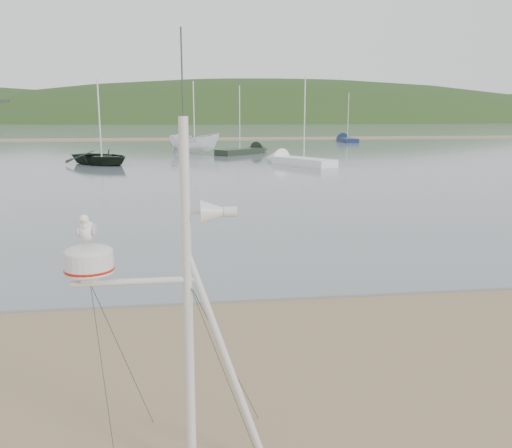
{
  "coord_description": "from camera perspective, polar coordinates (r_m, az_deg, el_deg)",
  "views": [
    {
      "loc": [
        0.71,
        -5.96,
        3.61
      ],
      "look_at": [
        1.66,
        1.0,
        2.16
      ],
      "focal_mm": 38.0,
      "sensor_mm": 36.0,
      "label": 1
    }
  ],
  "objects": [
    {
      "name": "boat_white",
      "position": [
        49.49,
        -6.53,
        10.12
      ],
      "size": [
        2.23,
        2.2,
        4.65
      ],
      "primitive_type": "imported",
      "rotation": [
        0.0,
        0.0,
        1.27
      ],
      "color": "white",
      "rests_on": "water"
    },
    {
      "name": "far_cottages",
      "position": [
        201.97,
        -7.3,
        11.66
      ],
      "size": [
        294.4,
        6.3,
        8.0
      ],
      "color": "silver",
      "rests_on": "ground"
    },
    {
      "name": "hill_ridge",
      "position": [
        242.73,
        -3.58,
        6.1
      ],
      "size": [
        620.0,
        180.0,
        80.0
      ],
      "color": "#1E3415",
      "rests_on": "ground"
    },
    {
      "name": "boat_dark",
      "position": [
        39.49,
        -16.11,
        9.71
      ],
      "size": [
        3.34,
        3.31,
        5.1
      ],
      "primitive_type": "imported",
      "rotation": [
        0.0,
        0.0,
        0.78
      ],
      "color": "black",
      "rests_on": "water"
    },
    {
      "name": "sailboat_blue_far",
      "position": [
        70.64,
        9.25,
        8.8
      ],
      "size": [
        1.88,
        6.63,
        6.54
      ],
      "color": "#132145",
      "rests_on": "ground"
    },
    {
      "name": "sandbar",
      "position": [
        76.04,
        -8.43,
        8.85
      ],
      "size": [
        560.0,
        7.0,
        0.07
      ],
      "primitive_type": "cube",
      "color": "#826A4B",
      "rests_on": "water"
    },
    {
      "name": "sailboat_dark_mid",
      "position": [
        48.77,
        -0.46,
        7.75
      ],
      "size": [
        5.73,
        5.49,
        6.37
      ],
      "color": "black",
      "rests_on": "ground"
    },
    {
      "name": "water",
      "position": [
        138.0,
        -8.22,
        10.03
      ],
      "size": [
        560.0,
        256.0,
        0.04
      ],
      "primitive_type": "cube",
      "color": "slate",
      "rests_on": "ground"
    },
    {
      "name": "sailboat_white_near",
      "position": [
        39.05,
        3.35,
        6.76
      ],
      "size": [
        4.73,
        6.47,
        6.55
      ],
      "color": "white",
      "rests_on": "ground"
    },
    {
      "name": "mast_rig",
      "position": [
        5.55,
        -7.52,
        -15.94
      ],
      "size": [
        1.93,
        2.06,
        4.35
      ],
      "color": "silver",
      "rests_on": "ground"
    },
    {
      "name": "ground",
      "position": [
        7.0,
        -13.28,
        -19.75
      ],
      "size": [
        560.0,
        560.0,
        0.0
      ],
      "primitive_type": "plane",
      "color": "#826A4B",
      "rests_on": "ground"
    }
  ]
}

